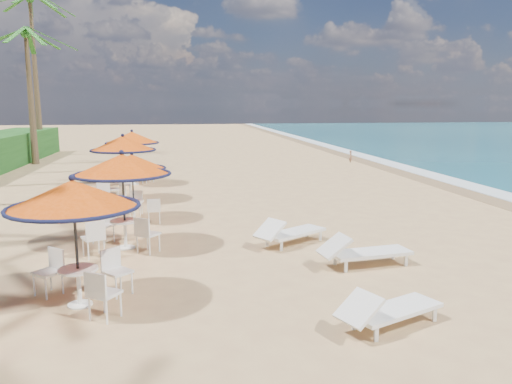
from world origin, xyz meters
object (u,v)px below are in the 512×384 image
lounger_mid (362,251)px  lounger_far (289,232)px  station_0 (76,210)px  station_4 (133,144)px  lounger_near (387,309)px  station_3 (121,152)px  station_2 (132,170)px  station_1 (121,177)px

lounger_mid → lounger_far: lounger_mid is taller
station_0 → lounger_far: 5.67m
station_0 → lounger_far: (4.48, 3.18, -1.38)m
station_4 → lounger_near: size_ratio=1.23×
station_4 → lounger_near: 16.35m
station_3 → lounger_near: (5.25, -11.62, -1.49)m
station_3 → station_4: size_ratio=1.01×
station_2 → lounger_far: (4.10, -3.38, -1.21)m
station_3 → lounger_mid: station_3 is taller
station_4 → lounger_mid: 13.84m
station_1 → station_4: bearing=93.1°
station_2 → station_1: bearing=-89.9°
station_1 → lounger_far: station_1 is taller
station_0 → station_1: (0.39, 3.49, 0.07)m
station_3 → lounger_near: 12.84m
station_0 → lounger_mid: 6.00m
station_0 → station_2: 6.58m
station_2 → station_3: station_3 is taller
station_3 → lounger_far: size_ratio=1.21×
station_2 → station_4: 7.18m
lounger_far → station_1: bearing=143.2°
station_0 → station_4: bearing=90.7°
station_2 → lounger_near: bearing=-61.0°
station_2 → station_4: size_ratio=0.87×
lounger_mid → lounger_near: bearing=-111.2°
station_4 → lounger_near: station_4 is taller
lounger_far → station_0: bearing=-177.1°
lounger_mid → station_3: bearing=117.0°
station_0 → lounger_mid: size_ratio=1.10×
station_0 → station_2: bearing=86.7°
station_4 → station_2: bearing=-85.6°
station_3 → lounger_mid: (5.97, -8.63, -1.46)m
station_3 → station_4: 3.83m
station_3 → lounger_near: station_3 is taller
station_3 → station_4: (0.11, 3.83, -0.02)m
station_3 → lounger_far: 8.35m
station_2 → lounger_far: station_2 is taller
station_1 → station_3: station_3 is taller
station_3 → lounger_mid: size_ratio=1.15×
station_2 → station_4: (-0.54, 7.16, 0.23)m
station_1 → lounger_far: (4.10, -0.31, -1.45)m
lounger_far → station_2: bearing=108.1°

